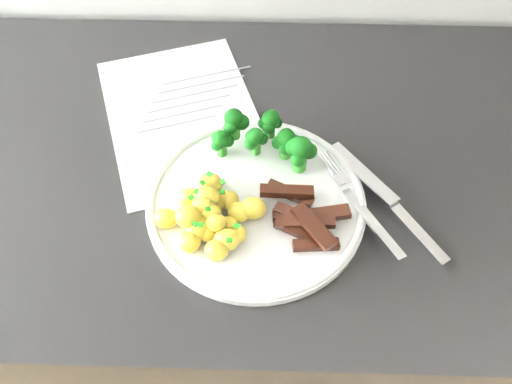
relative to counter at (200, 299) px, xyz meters
name	(u,v)px	position (x,y,z in m)	size (l,w,h in m)	color
counter	(200,299)	(0.00, 0.00, 0.00)	(2.42, 0.60, 0.91)	black
recipe_paper	(183,115)	(0.00, 0.08, 0.46)	(0.30, 0.36, 0.00)	silver
plate	(256,202)	(0.12, -0.08, 0.46)	(0.29, 0.29, 0.02)	white
broccoli	(268,137)	(0.13, 0.00, 0.50)	(0.14, 0.09, 0.06)	#24681B
potatoes	(210,216)	(0.06, -0.11, 0.48)	(0.14, 0.13, 0.05)	gold
beef_strips	(303,217)	(0.18, -0.11, 0.47)	(0.12, 0.11, 0.03)	black
fork	(361,207)	(0.25, -0.09, 0.47)	(0.10, 0.17, 0.02)	silver
knife	(400,215)	(0.30, -0.09, 0.46)	(0.14, 0.19, 0.02)	silver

